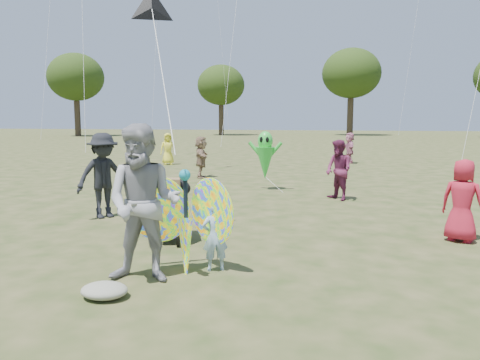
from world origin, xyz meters
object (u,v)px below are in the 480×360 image
adult_man (144,204)px  crowd_b (104,176)px  butterfly_kite (185,222)px  crowd_j (350,148)px  crowd_d (201,157)px  crowd_a (462,200)px  alien_kite (265,157)px  jogging_stroller (173,205)px  crowd_e (339,170)px  child_girl (215,236)px  crowd_g (168,149)px

adult_man → crowd_b: 4.26m
crowd_b → butterfly_kite: 4.10m
crowd_j → butterfly_kite: crowd_j is taller
crowd_d → crowd_a: bearing=-152.6°
crowd_a → crowd_b: (-6.96, 0.43, 0.19)m
alien_kite → jogging_stroller: bearing=-95.8°
crowd_e → crowd_j: (0.36, 10.49, -0.06)m
crowd_a → crowd_d: bearing=-19.4°
crowd_a → butterfly_kite: bearing=58.6°
alien_kite → crowd_e: bearing=-31.2°
adult_man → alien_kite: size_ratio=1.17×
child_girl → jogging_stroller: bearing=-77.0°
jogging_stroller → crowd_g: bearing=94.3°
butterfly_kite → crowd_b: bearing=134.2°
crowd_a → jogging_stroller: 4.98m
crowd_b → crowd_e: bearing=-14.6°
crowd_a → alien_kite: size_ratio=0.82×
child_girl → crowd_b: bearing=-67.2°
crowd_b → alien_kite: 5.35m
crowd_e → butterfly_kite: bearing=-58.5°
crowd_b → crowd_e: crowd_b is taller
crowd_a → butterfly_kite: 4.82m
alien_kite → crowd_a: bearing=-49.7°
crowd_b → adult_man: bearing=-103.5°
crowd_b → butterfly_kite: size_ratio=1.04×
crowd_a → crowd_b: crowd_b is taller
crowd_e → crowd_g: size_ratio=1.08×
crowd_a → crowd_e: crowd_e is taller
adult_man → crowd_a: bearing=28.0°
adult_man → crowd_b: adult_man is taller
crowd_e → butterfly_kite: 6.56m
crowd_d → crowd_b: bearing=164.1°
jogging_stroller → alien_kite: 6.07m
crowd_a → butterfly_kite: butterfly_kite is taller
crowd_e → crowd_j: 10.50m
crowd_j → crowd_d: bearing=-53.3°
crowd_j → butterfly_kite: (-2.34, -16.75, -0.04)m
crowd_a → jogging_stroller: crowd_a is taller
child_girl → butterfly_kite: size_ratio=0.56×
adult_man → crowd_d: (-2.50, 10.42, -0.28)m
crowd_b → jogging_stroller: 2.53m
adult_man → crowd_a: size_ratio=1.43×
crowd_j → alien_kite: bearing=-31.3°
crowd_e → alien_kite: (-2.15, 1.30, 0.19)m
crowd_d → butterfly_kite: 10.29m
adult_man → child_girl: bearing=31.8°
adult_man → crowd_g: adult_man is taller
crowd_g → butterfly_kite: (5.81, -14.18, -0.04)m
crowd_e → crowd_b: bearing=-96.4°
butterfly_kite → crowd_a: bearing=31.4°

